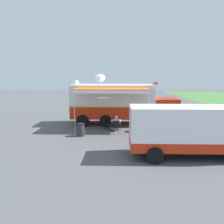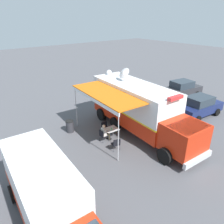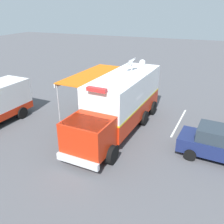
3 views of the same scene
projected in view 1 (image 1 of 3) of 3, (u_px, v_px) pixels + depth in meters
name	position (u px, v px, depth m)	size (l,w,h in m)	color
ground_plane	(113.00, 124.00, 20.10)	(100.00, 100.00, 0.00)	#515156
lot_stripe	(95.00, 117.00, 23.49)	(0.12, 4.80, 0.01)	silver
command_truck	(121.00, 102.00, 19.72)	(5.24, 9.64, 4.53)	red
folding_table	(116.00, 121.00, 17.86)	(0.85, 0.85, 0.73)	silver
water_bottle	(118.00, 120.00, 17.69)	(0.07, 0.07, 0.22)	#3F9959
folding_chair_at_table	(116.00, 125.00, 17.10)	(0.51, 0.51, 0.87)	black
folding_chair_beside_table	(105.00, 123.00, 17.88)	(0.51, 0.51, 0.87)	black
folding_chair_spare_by_truck	(134.00, 125.00, 17.18)	(0.58, 0.58, 0.87)	black
seated_responder	(116.00, 123.00, 17.26)	(0.68, 0.58, 1.25)	silver
trash_bin	(81.00, 130.00, 15.93)	(0.57, 0.57, 0.91)	#2D2D33
support_truck	(189.00, 131.00, 11.75)	(2.67, 6.92, 2.70)	white
car_behind_truck	(128.00, 105.00, 25.93)	(4.35, 2.32, 1.76)	navy
car_far_corner	(97.00, 102.00, 28.60)	(4.42, 2.47, 1.76)	#2D2D33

